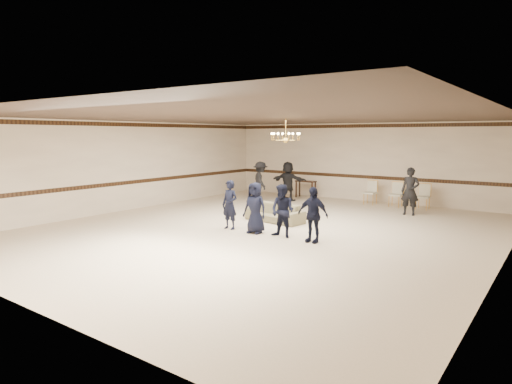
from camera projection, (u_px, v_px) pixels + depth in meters
room at (267, 174)px, 12.47m from camera, size 12.01×14.01×3.21m
chair_rail at (362, 177)px, 18.17m from camera, size 12.00×0.02×0.14m
crown_molding at (363, 126)px, 17.91m from camera, size 12.00×0.02×0.14m
chandelier at (286, 129)px, 13.11m from camera, size 0.94×0.94×0.89m
boy_a at (230, 205)px, 12.66m from camera, size 0.53×0.36×1.42m
boy_b at (255, 208)px, 12.14m from camera, size 0.72×0.49×1.42m
boy_c at (283, 211)px, 11.62m from camera, size 0.71×0.57×1.42m
boy_d at (313, 215)px, 11.10m from camera, size 0.84×0.36×1.42m
settee at (275, 213)px, 13.81m from camera, size 2.00×0.98×0.56m
adult_left at (260, 181)px, 18.10m from camera, size 1.19×1.14×1.63m
adult_mid at (288, 181)px, 18.15m from camera, size 1.55×0.62×1.63m
adult_right at (410, 191)px, 14.87m from camera, size 0.62×0.43×1.63m
banquet_chair_left at (370, 193)px, 17.21m from camera, size 0.49×0.49×0.93m
banquet_chair_mid at (396, 195)px, 16.63m from camera, size 0.48×0.48×0.93m
banquet_chair_right at (423, 197)px, 16.05m from camera, size 0.47×0.47×0.93m
console_table at (306, 189)px, 19.12m from camera, size 0.89×0.39×0.74m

